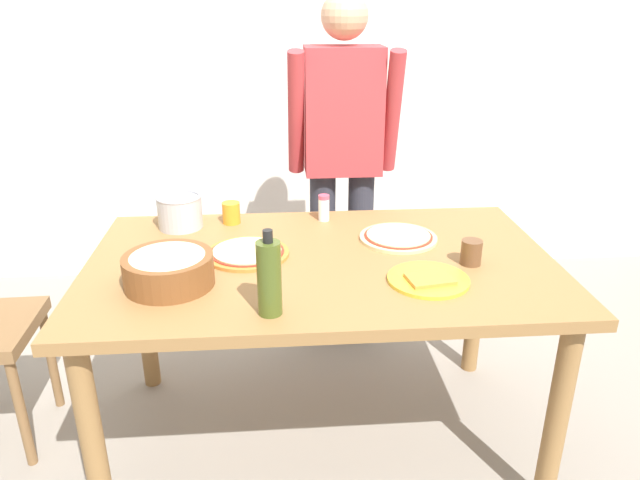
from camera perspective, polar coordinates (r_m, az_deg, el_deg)
ground at (r=2.47m, az=0.10°, el=-18.12°), size 8.00×8.00×0.00m
wall_back at (r=3.48m, az=-2.10°, el=17.50°), size 5.60×0.10×2.60m
dining_table at (r=2.09m, az=0.11°, el=-4.09°), size 1.60×0.96×0.76m
person_cook at (r=2.72m, az=2.18°, el=8.34°), size 0.49×0.25×1.62m
pizza_raw_on_board at (r=2.23m, az=7.50°, el=0.28°), size 0.29×0.29×0.02m
pizza_cooked_on_tray at (r=2.09m, az=-6.98°, el=-1.22°), size 0.29×0.29×0.02m
plate_with_slice at (r=1.92m, az=10.34°, el=-3.74°), size 0.26×0.26×0.02m
popcorn_bowl at (r=1.91m, az=-14.31°, el=-2.52°), size 0.28×0.28×0.11m
olive_oil_bottle at (r=1.67m, az=-4.88°, el=-3.60°), size 0.07×0.07×0.26m
steel_pot at (r=2.37m, az=-13.26°, el=2.70°), size 0.17×0.17×0.13m
cup_orange at (r=2.38m, az=-8.49°, el=2.58°), size 0.07×0.07×0.08m
cup_small_brown at (r=2.06m, az=14.27°, el=-1.14°), size 0.07×0.07×0.08m
salt_shaker at (r=2.38m, az=0.37°, el=3.10°), size 0.04×0.04×0.11m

